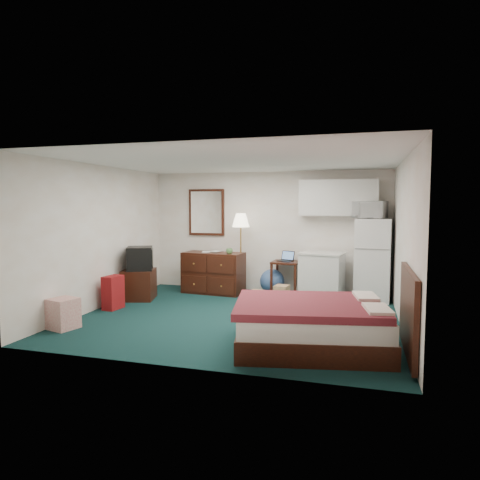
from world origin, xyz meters
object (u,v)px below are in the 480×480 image
(dresser, at_px, (213,273))
(bed, at_px, (311,326))
(floor_lamp, at_px, (241,253))
(tv_stand, at_px, (139,284))
(desk, at_px, (286,278))
(suitcase, at_px, (113,292))
(fridge, at_px, (373,260))
(kitchen_counter, at_px, (322,276))

(dresser, relative_size, bed, 0.67)
(floor_lamp, relative_size, tv_stand, 2.62)
(desk, bearing_deg, floor_lamp, -171.26)
(bed, height_order, suitcase, bed)
(floor_lamp, relative_size, desk, 2.41)
(bed, bearing_deg, fridge, 64.78)
(suitcase, bearing_deg, desk, 42.93)
(fridge, relative_size, bed, 0.85)
(dresser, height_order, bed, dresser)
(desk, relative_size, bed, 0.37)
(dresser, bearing_deg, tv_stand, -136.05)
(dresser, height_order, floor_lamp, floor_lamp)
(desk, distance_m, fridge, 1.73)
(dresser, height_order, tv_stand, dresser)
(bed, distance_m, tv_stand, 4.02)
(bed, bearing_deg, kitchen_counter, 82.16)
(fridge, bearing_deg, kitchen_counter, -171.04)
(dresser, xyz_separation_m, floor_lamp, (0.54, 0.15, 0.40))
(floor_lamp, relative_size, suitcase, 2.82)
(floor_lamp, xyz_separation_m, suitcase, (-1.77, -1.92, -0.53))
(tv_stand, bearing_deg, desk, 8.30)
(bed, bearing_deg, floor_lamp, 110.00)
(floor_lamp, bearing_deg, tv_stand, -147.72)
(kitchen_counter, height_order, bed, kitchen_counter)
(dresser, xyz_separation_m, fridge, (3.14, 0.19, 0.36))
(bed, bearing_deg, dresser, 118.40)
(kitchen_counter, xyz_separation_m, suitcase, (-3.42, -1.91, -0.14))
(floor_lamp, relative_size, kitchen_counter, 1.90)
(desk, bearing_deg, bed, -71.54)
(fridge, xyz_separation_m, tv_stand, (-4.33, -1.14, -0.49))
(floor_lamp, distance_m, tv_stand, 2.12)
(floor_lamp, distance_m, kitchen_counter, 1.69)
(desk, relative_size, suitcase, 1.17)
(dresser, height_order, fridge, fridge)
(kitchen_counter, relative_size, suitcase, 1.48)
(dresser, height_order, suitcase, dresser)
(kitchen_counter, bearing_deg, fridge, 13.37)
(dresser, bearing_deg, desk, 14.56)
(tv_stand, bearing_deg, kitchen_counter, 2.04)
(kitchen_counter, height_order, tv_stand, kitchen_counter)
(kitchen_counter, bearing_deg, floor_lamp, -169.77)
(dresser, height_order, desk, dresser)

